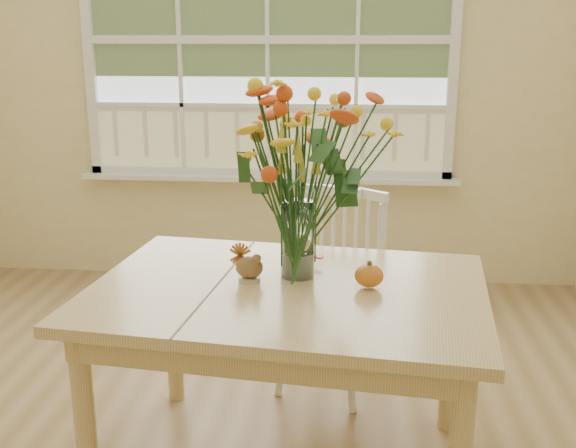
{
  "coord_description": "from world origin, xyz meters",
  "views": [
    {
      "loc": [
        0.51,
        -2.03,
        1.57
      ],
      "look_at": [
        0.31,
        0.19,
        0.95
      ],
      "focal_mm": 42.0,
      "sensor_mm": 36.0,
      "label": 1
    }
  ],
  "objects": [
    {
      "name": "flower_vase",
      "position": [
        0.34,
        0.28,
        1.14
      ],
      "size": [
        0.58,
        0.58,
        0.68
      ],
      "color": "white",
      "rests_on": "dining_table"
    },
    {
      "name": "windsor_chair",
      "position": [
        0.47,
        0.86,
        0.5
      ],
      "size": [
        0.53,
        0.52,
        0.89
      ],
      "rotation": [
        0.0,
        0.0,
        -0.37
      ],
      "color": "white",
      "rests_on": "floor"
    },
    {
      "name": "dark_gourd",
      "position": [
        0.34,
        0.44,
        0.76
      ],
      "size": [
        0.13,
        0.09,
        0.06
      ],
      "color": "#38160F",
      "rests_on": "dining_table"
    },
    {
      "name": "window",
      "position": [
        0.0,
        2.21,
        1.53
      ],
      "size": [
        2.42,
        0.12,
        1.74
      ],
      "color": "silver",
      "rests_on": "wall_back"
    },
    {
      "name": "wall_back",
      "position": [
        0.0,
        2.25,
        1.35
      ],
      "size": [
        4.0,
        0.02,
        2.7
      ],
      "primitive_type": "cube",
      "color": "beige",
      "rests_on": "floor"
    },
    {
      "name": "pumpkin",
      "position": [
        0.59,
        0.18,
        0.77
      ],
      "size": [
        0.1,
        0.1,
        0.08
      ],
      "primitive_type": "ellipsoid",
      "color": "#D65919",
      "rests_on": "dining_table"
    },
    {
      "name": "turkey_figurine",
      "position": [
        0.17,
        0.21,
        0.78
      ],
      "size": [
        0.11,
        0.08,
        0.12
      ],
      "rotation": [
        0.0,
        0.0,
        -0.09
      ],
      "color": "#CCB78C",
      "rests_on": "dining_table"
    },
    {
      "name": "dining_table",
      "position": [
        0.31,
        0.17,
        0.64
      ],
      "size": [
        1.46,
        1.12,
        0.73
      ],
      "rotation": [
        0.0,
        0.0,
        -0.11
      ],
      "color": "tan",
      "rests_on": "floor"
    }
  ]
}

